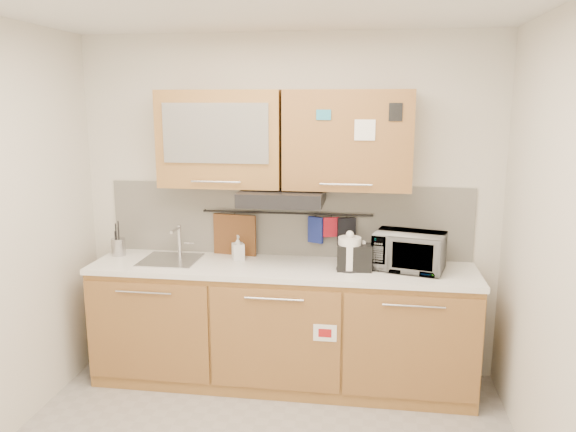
% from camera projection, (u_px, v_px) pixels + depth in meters
% --- Properties ---
extents(wall_back, '(3.20, 0.00, 3.20)m').
position_uv_depth(wall_back, '(287.00, 207.00, 4.33)').
color(wall_back, silver).
rests_on(wall_back, ground).
extents(wall_right, '(0.00, 3.00, 3.00)m').
position_uv_depth(wall_right, '(576.00, 274.00, 2.65)').
color(wall_right, silver).
rests_on(wall_right, ground).
extents(base_cabinet, '(2.80, 0.64, 0.88)m').
position_uv_depth(base_cabinet, '(282.00, 331.00, 4.21)').
color(base_cabinet, '#AF7C3E').
rests_on(base_cabinet, floor).
extents(countertop, '(2.82, 0.62, 0.04)m').
position_uv_depth(countertop, '(281.00, 268.00, 4.11)').
color(countertop, white).
rests_on(countertop, base_cabinet).
extents(backsplash, '(2.80, 0.02, 0.56)m').
position_uv_depth(backsplash, '(287.00, 220.00, 4.34)').
color(backsplash, silver).
rests_on(backsplash, countertop).
extents(upper_cabinets, '(1.82, 0.37, 0.70)m').
position_uv_depth(upper_cabinets, '(283.00, 139.00, 4.05)').
color(upper_cabinets, '#AF7C3E').
rests_on(upper_cabinets, wall_back).
extents(range_hood, '(0.60, 0.46, 0.10)m').
position_uv_depth(range_hood, '(282.00, 197.00, 4.06)').
color(range_hood, black).
rests_on(range_hood, upper_cabinets).
extents(sink, '(0.42, 0.40, 0.26)m').
position_uv_depth(sink, '(171.00, 260.00, 4.24)').
color(sink, silver).
rests_on(sink, countertop).
extents(utensil_rail, '(1.30, 0.02, 0.02)m').
position_uv_depth(utensil_rail, '(286.00, 213.00, 4.29)').
color(utensil_rail, black).
rests_on(utensil_rail, backsplash).
extents(utensil_crock, '(0.14, 0.14, 0.27)m').
position_uv_depth(utensil_crock, '(118.00, 247.00, 4.37)').
color(utensil_crock, '#ACABB0').
rests_on(utensil_crock, countertop).
extents(kettle, '(0.22, 0.21, 0.29)m').
position_uv_depth(kettle, '(350.00, 254.00, 3.99)').
color(kettle, white).
rests_on(kettle, countertop).
extents(toaster, '(0.25, 0.16, 0.19)m').
position_uv_depth(toaster, '(354.00, 257.00, 3.98)').
color(toaster, black).
rests_on(toaster, countertop).
extents(microwave, '(0.55, 0.44, 0.27)m').
position_uv_depth(microwave, '(409.00, 251.00, 3.99)').
color(microwave, '#999999').
rests_on(microwave, countertop).
extents(soap_bottle, '(0.11, 0.11, 0.19)m').
position_uv_depth(soap_bottle, '(238.00, 248.00, 4.24)').
color(soap_bottle, '#999999').
rests_on(soap_bottle, countertop).
extents(cutting_board, '(0.34, 0.07, 0.43)m').
position_uv_depth(cutting_board, '(235.00, 241.00, 4.38)').
color(cutting_board, brown).
rests_on(cutting_board, utensil_rail).
extents(oven_mitt, '(0.12, 0.07, 0.20)m').
position_uv_depth(oven_mitt, '(316.00, 230.00, 4.27)').
color(oven_mitt, navy).
rests_on(oven_mitt, utensil_rail).
extents(dark_pouch, '(0.14, 0.07, 0.21)m').
position_uv_depth(dark_pouch, '(346.00, 232.00, 4.23)').
color(dark_pouch, black).
rests_on(dark_pouch, utensil_rail).
extents(pot_holder, '(0.12, 0.05, 0.15)m').
position_uv_depth(pot_holder, '(331.00, 227.00, 4.24)').
color(pot_holder, '#B31728').
rests_on(pot_holder, utensil_rail).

